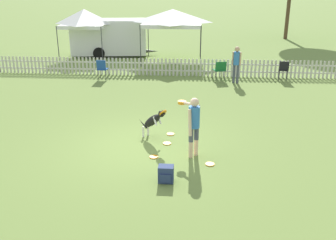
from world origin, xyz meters
The scene contains 16 objects.
ground_plane centered at (0.00, 0.00, 0.00)m, with size 240.00×240.00×0.00m, color olive.
handler_person centered at (1.36, -0.49, 0.97)m, with size 0.64×1.01×1.55m.
leaping_dog centered at (0.23, 0.50, 0.57)m, with size 0.93×0.85×0.99m.
frisbee_near_handler centered at (0.69, 0.90, 0.01)m, with size 0.22×0.22×0.02m.
frisbee_near_dog centered at (0.65, 0.21, 0.01)m, with size 0.22×0.22×0.02m.
frisbee_midfield centered at (1.79, -0.97, 0.01)m, with size 0.22×0.22×0.02m.
frisbee_far_scatter centered at (0.38, -0.67, 0.01)m, with size 0.22×0.22×0.02m.
backpack_on_grass centered at (0.79, -1.90, 0.19)m, with size 0.34×0.28×0.38m.
picket_fence centered at (0.00, 8.45, 0.42)m, with size 21.05×0.04×0.82m.
folding_chair_blue_left centered at (2.45, 7.71, 0.53)m, with size 0.64×0.65×0.88m.
folding_chair_center centered at (-2.94, 7.38, 0.56)m, with size 0.46×0.48×0.93m.
folding_chair_green_right centered at (5.34, 7.92, 0.54)m, with size 0.49×0.51×0.90m.
canopy_tent_main centered at (-5.20, 12.72, 2.30)m, with size 2.57×2.57×2.83m.
canopy_tent_secondary centered at (-0.03, 12.11, 2.43)m, with size 3.22×3.22×2.88m.
spectator_standing centered at (3.13, 7.24, 0.98)m, with size 0.38×0.27×1.62m.
equipment_trailer centered at (-3.98, 13.61, 1.16)m, with size 5.33×2.77×2.18m.
Camera 1 is at (1.43, -9.23, 4.12)m, focal length 40.00 mm.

